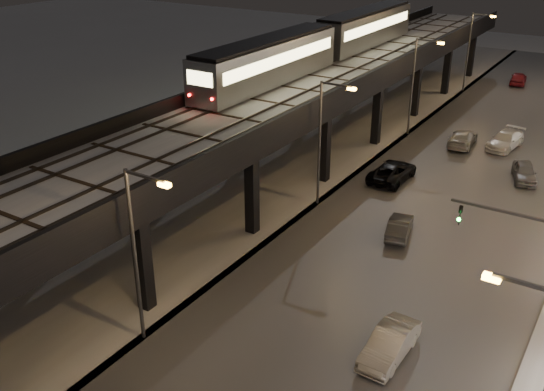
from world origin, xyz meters
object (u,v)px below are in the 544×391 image
Objects in this scene: car_near_white at (399,227)px; car_mid_dark at (462,139)px; car_onc_silver at (389,345)px; car_far_white at (518,79)px; car_onc_white at (505,141)px; car_mid_silver at (392,172)px; subway_train at (323,42)px; car_onc_red at (524,173)px.

car_mid_dark is at bearing -98.06° from car_near_white.
car_onc_silver is (4.02, -11.53, 0.08)m from car_near_white.
car_far_white reaches higher than car_onc_silver.
car_near_white is at bearing -87.24° from car_onc_white.
car_mid_dark is 1.12× the size of car_far_white.
car_onc_silver is at bearing 113.08° from car_mid_silver.
car_near_white is 0.88× the size of car_onc_silver.
car_mid_silver reaches higher than car_near_white.
subway_train is at bearing -36.03° from car_mid_silver.
car_near_white is 18.96m from car_mid_dark.
car_onc_white is (3.38, 1.49, 0.02)m from car_mid_dark.
car_mid_dark is 30.92m from car_onc_silver.
car_far_white is (-0.55, 25.35, 0.04)m from car_mid_dark.
car_far_white is at bearing -91.39° from car_mid_silver.
car_mid_dark is 25.35m from car_far_white.
car_near_white is 12.21m from car_onc_silver.
car_near_white is at bearing -48.49° from subway_train.
car_mid_dark is (2.35, 10.71, -0.03)m from car_mid_silver.
car_far_white is 1.08× the size of car_onc_red.
car_far_white is 31.33m from car_onc_red.
car_onc_red is at bearing 89.37° from car_onc_silver.
car_onc_white reaches higher than car_onc_red.
car_onc_silver is (7.82, -19.73, -0.02)m from car_mid_silver.
car_mid_silver is (10.75, -8.24, -7.64)m from subway_train.
car_mid_silver reaches higher than car_onc_silver.
car_onc_white reaches higher than car_mid_dark.
car_near_white is at bearing 85.75° from car_far_white.
subway_train is at bearing 5.99° from car_mid_dark.
subway_train is at bearing -60.96° from car_near_white.
car_onc_red is at bearing 136.09° from car_mid_dark.
car_onc_white reaches higher than car_near_white.
car_mid_dark is at bearing 10.66° from subway_train.
car_mid_silver is 1.22× the size of car_onc_silver.
subway_train reaches higher than car_onc_red.
car_onc_red reaches higher than car_near_white.
car_onc_silver is at bearing 96.73° from car_near_white.
car_mid_dark reaches higher than car_near_white.
car_onc_white is at bearing -113.67° from car_mid_silver.
car_mid_dark is 3.69m from car_onc_white.
car_mid_silver is at bearing -107.00° from car_onc_white.
car_far_white is at bearing 65.73° from subway_train.
car_near_white is 0.72× the size of car_mid_silver.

